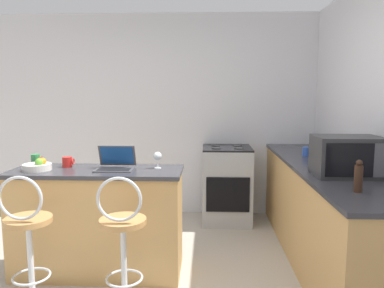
{
  "coord_description": "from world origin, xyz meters",
  "views": [
    {
      "loc": [
        0.52,
        -2.53,
        1.58
      ],
      "look_at": [
        0.35,
        1.54,
        1.04
      ],
      "focal_mm": 35.0,
      "sensor_mm": 36.0,
      "label": 1
    }
  ],
  "objects_px": {
    "stove_range": "(227,184)",
    "mug_red": "(68,162)",
    "mug_blue": "(306,152)",
    "mug_green": "(36,160)",
    "pepper_mill": "(358,177)",
    "wine_glass_tall": "(158,157)",
    "microwave": "(347,156)",
    "bar_stool_far": "(123,247)",
    "fruit_bowl": "(38,166)",
    "bar_stool_near": "(29,246)",
    "laptop": "(116,163)"
  },
  "relations": [
    {
      "from": "mug_blue",
      "to": "mug_red",
      "type": "relative_size",
      "value": 0.94
    },
    {
      "from": "bar_stool_far",
      "to": "pepper_mill",
      "type": "bearing_deg",
      "value": -3.6
    },
    {
      "from": "mug_blue",
      "to": "pepper_mill",
      "type": "distance_m",
      "value": 1.45
    },
    {
      "from": "stove_range",
      "to": "fruit_bowl",
      "type": "relative_size",
      "value": 3.97
    },
    {
      "from": "mug_blue",
      "to": "pepper_mill",
      "type": "bearing_deg",
      "value": -91.47
    },
    {
      "from": "fruit_bowl",
      "to": "pepper_mill",
      "type": "bearing_deg",
      "value": -14.2
    },
    {
      "from": "mug_green",
      "to": "mug_blue",
      "type": "bearing_deg",
      "value": 12.83
    },
    {
      "from": "bar_stool_near",
      "to": "wine_glass_tall",
      "type": "bearing_deg",
      "value": 36.58
    },
    {
      "from": "stove_range",
      "to": "wine_glass_tall",
      "type": "xyz_separation_m",
      "value": [
        -0.68,
        -1.33,
        0.57
      ]
    },
    {
      "from": "mug_red",
      "to": "pepper_mill",
      "type": "relative_size",
      "value": 0.47
    },
    {
      "from": "mug_red",
      "to": "fruit_bowl",
      "type": "height_order",
      "value": "fruit_bowl"
    },
    {
      "from": "bar_stool_far",
      "to": "mug_green",
      "type": "height_order",
      "value": "mug_green"
    },
    {
      "from": "microwave",
      "to": "wine_glass_tall",
      "type": "bearing_deg",
      "value": 170.81
    },
    {
      "from": "pepper_mill",
      "to": "wine_glass_tall",
      "type": "relative_size",
      "value": 1.52
    },
    {
      "from": "bar_stool_near",
      "to": "stove_range",
      "type": "bearing_deg",
      "value": 51.98
    },
    {
      "from": "mug_red",
      "to": "fruit_bowl",
      "type": "bearing_deg",
      "value": -142.58
    },
    {
      "from": "fruit_bowl",
      "to": "wine_glass_tall",
      "type": "relative_size",
      "value": 1.65
    },
    {
      "from": "laptop",
      "to": "mug_red",
      "type": "relative_size",
      "value": 3.14
    },
    {
      "from": "bar_stool_far",
      "to": "stove_range",
      "type": "relative_size",
      "value": 1.08
    },
    {
      "from": "bar_stool_near",
      "to": "fruit_bowl",
      "type": "relative_size",
      "value": 4.29
    },
    {
      "from": "stove_range",
      "to": "mug_red",
      "type": "relative_size",
      "value": 9.19
    },
    {
      "from": "microwave",
      "to": "pepper_mill",
      "type": "distance_m",
      "value": 0.51
    },
    {
      "from": "mug_green",
      "to": "fruit_bowl",
      "type": "distance_m",
      "value": 0.27
    },
    {
      "from": "mug_green",
      "to": "fruit_bowl",
      "type": "bearing_deg",
      "value": -61.97
    },
    {
      "from": "laptop",
      "to": "pepper_mill",
      "type": "bearing_deg",
      "value": -21.13
    },
    {
      "from": "bar_stool_far",
      "to": "mug_blue",
      "type": "bearing_deg",
      "value": 39.37
    },
    {
      "from": "laptop",
      "to": "mug_red",
      "type": "bearing_deg",
      "value": 169.98
    },
    {
      "from": "mug_red",
      "to": "fruit_bowl",
      "type": "relative_size",
      "value": 0.43
    },
    {
      "from": "bar_stool_near",
      "to": "microwave",
      "type": "bearing_deg",
      "value": 9.39
    },
    {
      "from": "bar_stool_far",
      "to": "mug_blue",
      "type": "xyz_separation_m",
      "value": [
        1.64,
        1.35,
        0.5
      ]
    },
    {
      "from": "fruit_bowl",
      "to": "microwave",
      "type": "bearing_deg",
      "value": -2.69
    },
    {
      "from": "bar_stool_far",
      "to": "pepper_mill",
      "type": "distance_m",
      "value": 1.7
    },
    {
      "from": "bar_stool_near",
      "to": "wine_glass_tall",
      "type": "relative_size",
      "value": 7.07
    },
    {
      "from": "bar_stool_far",
      "to": "microwave",
      "type": "distance_m",
      "value": 1.86
    },
    {
      "from": "microwave",
      "to": "pepper_mill",
      "type": "height_order",
      "value": "microwave"
    },
    {
      "from": "bar_stool_far",
      "to": "laptop",
      "type": "bearing_deg",
      "value": 107.39
    },
    {
      "from": "mug_blue",
      "to": "mug_green",
      "type": "xyz_separation_m",
      "value": [
        -2.61,
        -0.59,
        0.0
      ]
    },
    {
      "from": "microwave",
      "to": "mug_green",
      "type": "bearing_deg",
      "value": 172.4
    },
    {
      "from": "bar_stool_near",
      "to": "mug_blue",
      "type": "relative_size",
      "value": 10.58
    },
    {
      "from": "microwave",
      "to": "mug_red",
      "type": "height_order",
      "value": "microwave"
    },
    {
      "from": "bar_stool_near",
      "to": "pepper_mill",
      "type": "xyz_separation_m",
      "value": [
        2.31,
        -0.1,
        0.56
      ]
    },
    {
      "from": "mug_red",
      "to": "fruit_bowl",
      "type": "xyz_separation_m",
      "value": [
        -0.2,
        -0.15,
        -0.01
      ]
    },
    {
      "from": "microwave",
      "to": "stove_range",
      "type": "distance_m",
      "value": 1.91
    },
    {
      "from": "microwave",
      "to": "mug_green",
      "type": "relative_size",
      "value": 5.07
    },
    {
      "from": "bar_stool_far",
      "to": "stove_range",
      "type": "bearing_deg",
      "value": 66.77
    },
    {
      "from": "stove_range",
      "to": "mug_red",
      "type": "bearing_deg",
      "value": -138.67
    },
    {
      "from": "bar_stool_near",
      "to": "wine_glass_tall",
      "type": "height_order",
      "value": "wine_glass_tall"
    },
    {
      "from": "laptop",
      "to": "mug_blue",
      "type": "relative_size",
      "value": 3.34
    },
    {
      "from": "microwave",
      "to": "stove_range",
      "type": "height_order",
      "value": "microwave"
    },
    {
      "from": "bar_stool_near",
      "to": "laptop",
      "type": "relative_size",
      "value": 3.17
    }
  ]
}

